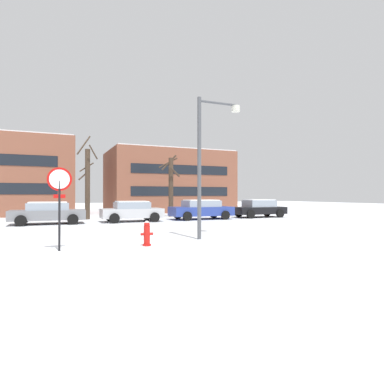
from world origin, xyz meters
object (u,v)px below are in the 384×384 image
at_px(street_lamp, 207,152).
at_px(parked_car_blue, 201,209).
at_px(stop_sign, 59,192).
at_px(parked_car_black, 259,208).
at_px(parked_car_gray, 48,213).
at_px(parked_car_silver, 132,211).
at_px(fire_hydrant, 147,233).

bearing_deg(street_lamp, parked_car_blue, 66.29).
relative_size(stop_sign, parked_car_black, 0.64).
relative_size(parked_car_gray, parked_car_silver, 1.07).
xyz_separation_m(stop_sign, parked_car_black, (15.06, 10.56, -1.16)).
bearing_deg(parked_car_blue, fire_hydrant, -123.74).
bearing_deg(parked_car_gray, parked_car_silver, -2.03).
relative_size(street_lamp, parked_car_black, 1.37).
height_order(stop_sign, fire_hydrant, stop_sign).
bearing_deg(parked_car_black, parked_car_blue, -178.88).
height_order(fire_hydrant, parked_car_silver, parked_car_silver).
bearing_deg(parked_car_blue, parked_car_black, 1.12).
distance_m(fire_hydrant, street_lamp, 4.25).
bearing_deg(fire_hydrant, stop_sign, 178.42).
bearing_deg(street_lamp, parked_car_gray, 121.43).
relative_size(stop_sign, street_lamp, 0.46).
relative_size(stop_sign, parked_car_silver, 0.66).
xyz_separation_m(parked_car_silver, parked_car_blue, (5.15, 0.04, 0.03)).
bearing_deg(parked_car_blue, stop_sign, -133.45).
distance_m(stop_sign, parked_car_black, 18.43).
height_order(street_lamp, parked_car_silver, street_lamp).
height_order(street_lamp, parked_car_black, street_lamp).
bearing_deg(parked_car_blue, parked_car_gray, 179.19).
height_order(fire_hydrant, parked_car_gray, parked_car_gray).
distance_m(fire_hydrant, parked_car_silver, 10.68).
height_order(parked_car_gray, parked_car_silver, parked_car_silver).
height_order(stop_sign, street_lamp, street_lamp).
xyz_separation_m(stop_sign, parked_car_gray, (-0.39, 10.61, -1.18)).
relative_size(fire_hydrant, parked_car_blue, 0.19).
height_order(street_lamp, parked_car_gray, street_lamp).
bearing_deg(parked_car_black, stop_sign, -144.95).
bearing_deg(stop_sign, parked_car_silver, 65.45).
xyz_separation_m(stop_sign, street_lamp, (5.64, 0.74, 1.67)).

